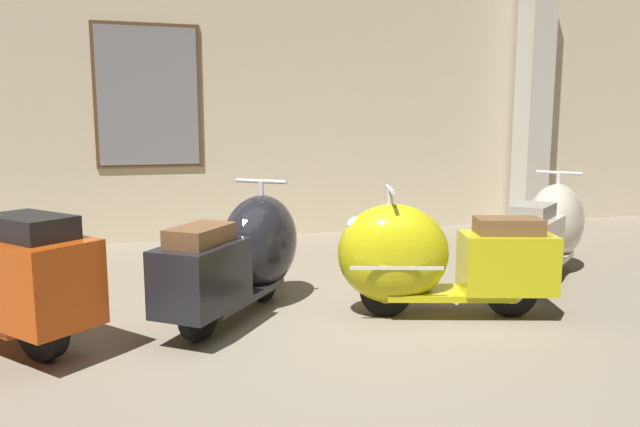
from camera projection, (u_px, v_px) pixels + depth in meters
The scene contains 5 objects.
ground_plane at pixel (352, 353), 3.66m from camera, with size 60.00×60.00×0.00m, color gray.
showroom_back_wall at pixel (252, 84), 7.27m from camera, with size 18.00×0.63×3.76m.
scooter_1 at pixel (245, 254), 4.41m from camera, with size 1.33×1.53×0.97m.
scooter_2 at pixel (428, 258), 4.31m from camera, with size 1.61×0.88×0.95m.
scooter_3 at pixel (549, 229), 5.48m from camera, with size 1.48×1.33×0.95m.
Camera 1 is at (-1.18, -3.29, 1.40)m, focal length 33.47 mm.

